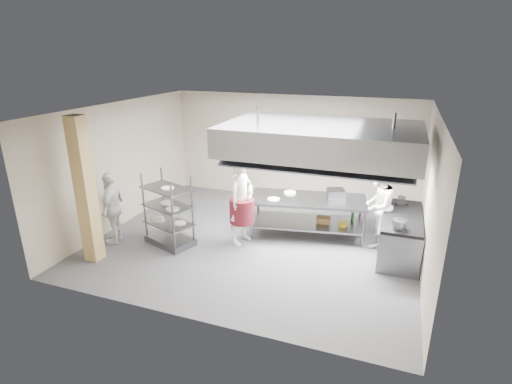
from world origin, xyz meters
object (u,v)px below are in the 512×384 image
(stockpot, at_px, (399,224))
(chef_plating, at_px, (113,208))
(island, at_px, (307,216))
(pass_rack, at_px, (168,210))
(cooking_range, at_px, (400,236))
(griddle, at_px, (336,194))
(chef_head, at_px, (241,201))
(chef_line, at_px, (377,206))

(stockpot, bearing_deg, chef_plating, -171.87)
(chef_plating, bearing_deg, island, 98.42)
(pass_rack, relative_size, cooking_range, 0.82)
(griddle, xyz_separation_m, stockpot, (1.42, -1.26, -0.02))
(stockpot, bearing_deg, cooking_range, 84.79)
(chef_head, height_order, chef_line, chef_head)
(chef_plating, relative_size, griddle, 4.17)
(pass_rack, bearing_deg, stockpot, 25.54)
(cooking_range, relative_size, griddle, 5.04)
(stockpot, bearing_deg, chef_line, 115.36)
(chef_head, relative_size, stockpot, 7.46)
(griddle, bearing_deg, pass_rack, -173.59)
(cooking_range, bearing_deg, pass_rack, -165.63)
(island, bearing_deg, chef_head, -155.55)
(cooking_range, height_order, chef_plating, chef_plating)
(cooking_range, bearing_deg, chef_plating, -165.39)
(island, relative_size, chef_plating, 1.61)
(pass_rack, distance_m, griddle, 3.83)
(chef_plating, distance_m, griddle, 5.06)
(cooking_range, bearing_deg, chef_head, -169.67)
(chef_plating, relative_size, stockpot, 6.29)
(chef_line, distance_m, griddle, 0.99)
(chef_line, xyz_separation_m, griddle, (-0.95, 0.27, 0.08))
(island, relative_size, stockpot, 10.11)
(cooking_range, xyz_separation_m, chef_plating, (-6.08, -1.58, 0.41))
(chef_head, bearing_deg, griddle, -43.53)
(cooking_range, distance_m, chef_head, 3.48)
(cooking_range, relative_size, chef_head, 1.02)
(cooking_range, xyz_separation_m, chef_head, (-3.38, -0.62, 0.56))
(pass_rack, distance_m, chef_head, 1.62)
(island, xyz_separation_m, griddle, (0.59, 0.25, 0.55))
(stockpot, bearing_deg, island, 153.33)
(pass_rack, relative_size, chef_line, 0.88)
(pass_rack, height_order, cooking_range, pass_rack)
(island, distance_m, stockpot, 2.32)
(cooking_range, xyz_separation_m, chef_line, (-0.54, 0.27, 0.50))
(pass_rack, height_order, stockpot, pass_rack)
(pass_rack, relative_size, stockpot, 6.21)
(stockpot, bearing_deg, pass_rack, -173.80)
(island, height_order, chef_plating, chef_plating)
(chef_head, distance_m, chef_line, 2.98)
(griddle, distance_m, stockpot, 1.90)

